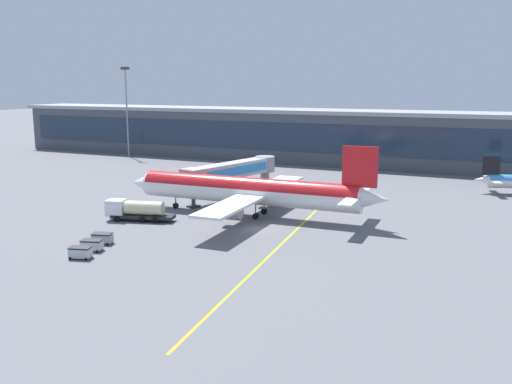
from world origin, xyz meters
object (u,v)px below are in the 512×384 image
main_airliner (249,191)px  baggage_cart_0 (80,252)px  baggage_cart_2 (102,238)px  baggage_cart_1 (92,245)px  fuel_tanker (136,210)px

main_airliner → baggage_cart_0: bearing=-108.0°
baggage_cart_0 → baggage_cart_2: size_ratio=1.00×
main_airliner → baggage_cart_1: 28.00m
main_airliner → baggage_cart_2: 25.56m
fuel_tanker → baggage_cart_1: fuel_tanker is taller
fuel_tanker → baggage_cart_0: bearing=-73.8°
fuel_tanker → main_airliner: bearing=34.9°
baggage_cart_0 → baggage_cart_1: 3.20m
main_airliner → fuel_tanker: 18.23m
fuel_tanker → baggage_cart_1: bearing=-73.7°
fuel_tanker → baggage_cart_0: (5.41, -18.56, -0.96)m
fuel_tanker → baggage_cart_2: fuel_tanker is taller
baggage_cart_0 → baggage_cart_2: same height
baggage_cart_0 → baggage_cart_1: bearing=105.9°
fuel_tanker → baggage_cart_1: (4.53, -15.48, -0.96)m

